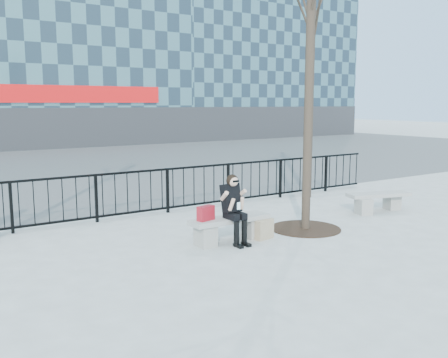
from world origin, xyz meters
TOP-DOWN VIEW (x-y plane):
  - ground at (0.00, 0.00)m, footprint 120.00×120.00m
  - street_surface at (0.00, 15.00)m, footprint 60.00×23.00m
  - railing at (0.00, 3.00)m, footprint 14.00×0.06m
  - building_right at (20.00, 27.00)m, footprint 16.20×10.20m
  - tree_right at (4.50, 2.60)m, footprint 2.80×2.80m
  - tree_grate at (1.90, -0.10)m, footprint 1.50×1.50m
  - bench_main at (0.00, 0.00)m, footprint 1.65×0.46m
  - bench_second at (4.60, 0.19)m, footprint 1.60×0.45m
  - seated_woman at (0.00, -0.16)m, footprint 0.50×0.64m
  - handbag at (-0.53, 0.02)m, footprint 0.36×0.23m
  - shopping_bag at (0.68, -0.23)m, footprint 0.44×0.24m

SIDE VIEW (x-z plane):
  - ground at x=0.00m, z-range 0.00..0.00m
  - street_surface at x=0.00m, z-range 0.00..0.01m
  - tree_grate at x=1.90m, z-range 0.00..0.02m
  - shopping_bag at x=0.68m, z-range 0.00..0.40m
  - bench_second at x=4.60m, z-range 0.05..0.53m
  - bench_main at x=0.00m, z-range 0.06..0.55m
  - railing at x=0.00m, z-range 0.00..1.11m
  - handbag at x=-0.53m, z-range 0.49..0.77m
  - seated_woman at x=0.00m, z-range 0.00..1.34m
  - tree_right at x=4.50m, z-range 1.74..8.74m
  - building_right at x=20.00m, z-range 0.00..20.60m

